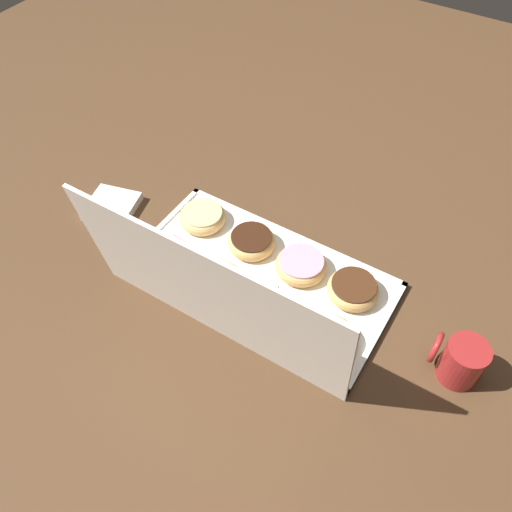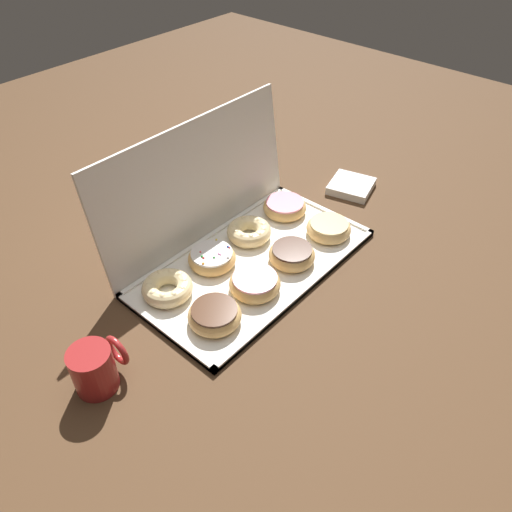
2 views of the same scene
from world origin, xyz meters
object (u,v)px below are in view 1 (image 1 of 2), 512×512
cruller_donut_4 (329,338)px  cruller_donut_6 (219,281)px  sprinkle_donut_5 (271,308)px  napkin_stack (112,206)px  coffee_mug (461,360)px  glazed_ring_donut_3 (203,217)px  pink_frosted_donut_1 (301,265)px  chocolate_frosted_donut_0 (353,289)px  donut_box (260,278)px  pink_frosted_donut_7 (166,255)px  chocolate_frosted_donut_2 (251,241)px

cruller_donut_4 → cruller_donut_6: size_ratio=1.01×
sprinkle_donut_5 → napkin_stack: bearing=-7.2°
coffee_mug → glazed_ring_donut_3: bearing=-5.8°
pink_frosted_donut_1 → cruller_donut_6: (0.13, 0.13, 0.00)m
chocolate_frosted_donut_0 → glazed_ring_donut_3: 0.40m
glazed_ring_donut_3 → napkin_stack: (0.22, 0.08, -0.02)m
glazed_ring_donut_3 → cruller_donut_6: (-0.14, 0.14, 0.00)m
chocolate_frosted_donut_0 → glazed_ring_donut_3: (0.40, -0.01, -0.00)m
chocolate_frosted_donut_0 → cruller_donut_6: bearing=27.8°
chocolate_frosted_donut_0 → coffee_mug: coffee_mug is taller
chocolate_frosted_donut_0 → donut_box: bearing=18.2°
glazed_ring_donut_3 → pink_frosted_donut_7: same height
chocolate_frosted_donut_2 → cruller_donut_4: 0.30m
donut_box → sprinkle_donut_5: size_ratio=5.10×
chocolate_frosted_donut_0 → chocolate_frosted_donut_2: (0.26, -0.00, -0.00)m
sprinkle_donut_5 → chocolate_frosted_donut_2: bearing=-45.4°
donut_box → sprinkle_donut_5: 0.10m
sprinkle_donut_5 → napkin_stack: (0.50, -0.06, -0.02)m
pink_frosted_donut_7 → coffee_mug: bearing=-173.2°
sprinkle_donut_5 → pink_frosted_donut_1: bearing=-89.2°
chocolate_frosted_donut_0 → coffee_mug: (-0.25, 0.06, 0.02)m
sprinkle_donut_5 → coffee_mug: coffee_mug is taller
sprinkle_donut_5 → chocolate_frosted_donut_0: bearing=-133.0°
chocolate_frosted_donut_0 → cruller_donut_6: 0.29m
glazed_ring_donut_3 → chocolate_frosted_donut_2: bearing=177.7°
pink_frosted_donut_1 → cruller_donut_6: 0.19m
chocolate_frosted_donut_0 → cruller_donut_4: 0.14m
glazed_ring_donut_3 → pink_frosted_donut_7: bearing=90.4°
donut_box → cruller_donut_6: (0.06, 0.07, 0.03)m
glazed_ring_donut_3 → cruller_donut_4: (-0.41, 0.14, 0.00)m
chocolate_frosted_donut_2 → pink_frosted_donut_1: bearing=179.5°
sprinkle_donut_5 → cruller_donut_6: same height
glazed_ring_donut_3 → coffee_mug: (-0.65, 0.07, 0.02)m
sprinkle_donut_5 → napkin_stack: sprinkle_donut_5 is taller
cruller_donut_6 → chocolate_frosted_donut_0: bearing=-152.2°
napkin_stack → chocolate_frosted_donut_2: bearing=-169.0°
sprinkle_donut_5 → coffee_mug: bearing=-168.7°
donut_box → napkin_stack: napkin_stack is taller
pink_frosted_donut_7 → cruller_donut_6: bearing=-179.7°
pink_frosted_donut_1 → chocolate_frosted_donut_2: 0.13m
chocolate_frosted_donut_2 → coffee_mug: 0.51m
pink_frosted_donut_7 → napkin_stack: bearing=-16.0°
chocolate_frosted_donut_2 → pink_frosted_donut_7: (0.14, 0.14, -0.00)m
coffee_mug → sprinkle_donut_5: bearing=11.3°
donut_box → chocolate_frosted_donut_0: 0.21m
cruller_donut_6 → cruller_donut_4: bearing=179.9°
chocolate_frosted_donut_2 → coffee_mug: size_ratio=1.10×
donut_box → napkin_stack: size_ratio=5.00×
donut_box → pink_frosted_donut_1: bearing=-137.3°
glazed_ring_donut_3 → cruller_donut_4: size_ratio=1.00×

